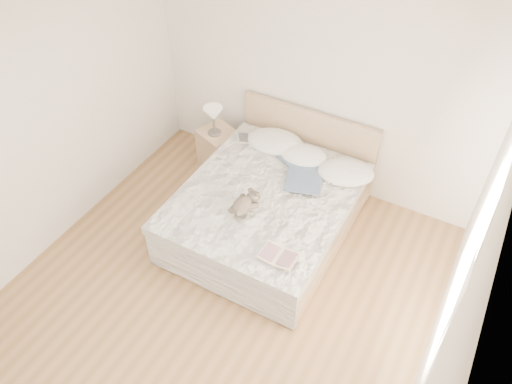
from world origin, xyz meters
TOP-DOWN VIEW (x-y plane):
  - floor at (0.00, 0.00)m, footprint 4.00×4.50m
  - ceiling at (0.00, 0.00)m, footprint 4.00×4.50m
  - wall_back at (0.00, 2.25)m, footprint 4.00×0.02m
  - wall_left at (-2.00, 0.00)m, footprint 0.02×4.50m
  - wall_right at (2.00, 0.00)m, footprint 0.02×4.50m
  - window at (1.99, 0.30)m, footprint 0.02×1.30m
  - bed at (0.00, 1.19)m, footprint 1.72×2.14m
  - nightstand at (-1.05, 1.82)m, footprint 0.56×0.53m
  - table_lamp at (-1.08, 1.79)m, footprint 0.25×0.25m
  - pillow_left at (-0.30, 1.90)m, footprint 0.74×0.57m
  - pillow_middle at (0.11, 1.83)m, footprint 0.60×0.47m
  - pillow_right at (0.63, 1.78)m, footprint 0.74×0.64m
  - blouse at (0.26, 1.53)m, footprint 0.78×0.80m
  - photo_book at (-0.59, 1.79)m, footprint 0.37×0.35m
  - childrens_book at (0.52, 0.38)m, footprint 0.36×0.24m
  - teddy_bear at (-0.08, 0.74)m, footprint 0.28×0.35m

SIDE VIEW (x-z plane):
  - floor at x=0.00m, z-range 0.00..0.00m
  - nightstand at x=-1.05m, z-range 0.00..0.56m
  - bed at x=0.00m, z-range -0.19..0.81m
  - blouse at x=0.26m, z-range 0.62..0.64m
  - photo_book at x=-0.59m, z-range 0.62..0.64m
  - childrens_book at x=0.52m, z-range 0.62..0.64m
  - pillow_left at x=-0.30m, z-range 0.54..0.74m
  - pillow_middle at x=0.11m, z-range 0.56..0.72m
  - pillow_right at x=0.63m, z-range 0.55..0.73m
  - teddy_bear at x=-0.08m, z-range 0.57..0.73m
  - table_lamp at x=-1.08m, z-range 0.64..1.01m
  - wall_back at x=0.00m, z-range 0.00..2.70m
  - wall_left at x=-2.00m, z-range 0.00..2.70m
  - wall_right at x=2.00m, z-range 0.00..2.70m
  - window at x=1.99m, z-range 0.90..2.00m
  - ceiling at x=0.00m, z-range 2.70..2.70m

